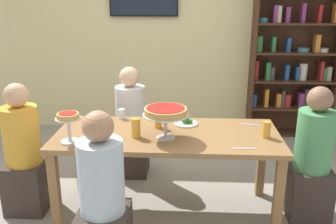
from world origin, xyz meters
The scene contains 19 objects.
ground_plane centered at (0.00, 0.00, 0.00)m, with size 12.00×12.00×0.00m, color gray.
rear_partition centered at (0.00, 2.20, 1.40)m, with size 8.00×0.12×2.80m, color beige.
dining_table centered at (0.00, 0.00, 0.65)m, with size 1.84×0.80×0.74m.
bookshelf centered at (1.54, 2.01, 1.11)m, with size 1.10×0.30×2.21m.
diner_head_west centered at (-1.23, -0.02, 0.49)m, with size 0.34×0.34×1.15m.
diner_far_left centered at (-0.42, 0.72, 0.49)m, with size 0.34×0.34×1.15m.
diner_head_east centered at (1.20, 0.00, 0.49)m, with size 0.34×0.34×1.15m.
diner_near_left centered at (-0.39, -0.71, 0.49)m, with size 0.34×0.34×1.15m.
deep_dish_pizza_stand centered at (-0.01, -0.12, 0.95)m, with size 0.36×0.36×0.25m.
personal_pizza_stand centered at (-0.74, -0.24, 0.91)m, with size 0.20×0.20×0.24m.
salad_plate_near_diner centered at (-0.67, 0.33, 0.75)m, with size 0.21×0.21×0.06m.
salad_plate_far_diner centered at (0.15, 0.22, 0.76)m, with size 0.21×0.21×0.07m.
beer_glass_amber_tall centered at (0.79, -0.06, 0.81)m, with size 0.07×0.07×0.13m, color gold.
beer_glass_amber_short centered at (-0.09, 0.13, 0.81)m, with size 0.06×0.06×0.15m, color gold.
beer_glass_amber_spare centered at (-0.24, -0.10, 0.82)m, with size 0.07×0.07×0.16m, color gold.
water_glass_clear_near centered at (-0.44, 0.34, 0.79)m, with size 0.06×0.06×0.09m, color white.
cutlery_fork_near centered at (0.72, 0.23, 0.74)m, with size 0.18×0.02×0.01m, color silver.
cutlery_knife_near centered at (-0.51, -0.31, 0.74)m, with size 0.18×0.02×0.01m, color silver.
cutlery_fork_far centered at (0.59, -0.29, 0.74)m, with size 0.18×0.02×0.01m, color silver.
Camera 1 is at (0.16, -2.82, 1.83)m, focal length 39.27 mm.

